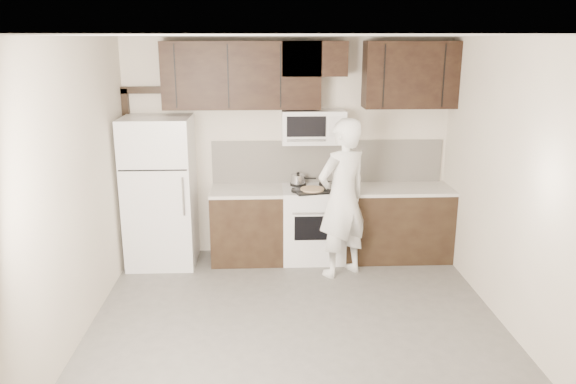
{
  "coord_description": "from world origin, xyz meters",
  "views": [
    {
      "loc": [
        -0.3,
        -4.65,
        2.68
      ],
      "look_at": [
        -0.06,
        0.9,
        1.15
      ],
      "focal_mm": 35.0,
      "sensor_mm": 36.0,
      "label": 1
    }
  ],
  "objects": [
    {
      "name": "floor",
      "position": [
        0.0,
        0.0,
        0.0
      ],
      "size": [
        4.5,
        4.5,
        0.0
      ],
      "primitive_type": "plane",
      "color": "#575552",
      "rests_on": "ground"
    },
    {
      "name": "baking_tray",
      "position": [
        0.27,
        1.78,
        0.92
      ],
      "size": [
        0.48,
        0.4,
        0.02
      ],
      "primitive_type": "cube",
      "rotation": [
        0.0,
        0.0,
        0.21
      ],
      "color": "black",
      "rests_on": "counter_run"
    },
    {
      "name": "pizza",
      "position": [
        0.27,
        1.78,
        0.94
      ],
      "size": [
        0.34,
        0.34,
        0.02
      ],
      "primitive_type": "cylinder",
      "rotation": [
        0.0,
        0.0,
        0.21
      ],
      "color": "beige",
      "rests_on": "baking_tray"
    },
    {
      "name": "stove",
      "position": [
        0.3,
        1.94,
        0.46
      ],
      "size": [
        0.76,
        0.66,
        0.94
      ],
      "color": "white",
      "rests_on": "floor"
    },
    {
      "name": "saucepan",
      "position": [
        0.12,
        2.09,
        0.98
      ],
      "size": [
        0.31,
        0.18,
        0.17
      ],
      "color": "silver",
      "rests_on": "stove"
    },
    {
      "name": "upper_cabinets",
      "position": [
        0.21,
        2.08,
        2.28
      ],
      "size": [
        3.48,
        0.35,
        0.78
      ],
      "color": "black",
      "rests_on": "back_wall"
    },
    {
      "name": "ceiling",
      "position": [
        0.0,
        0.0,
        2.7
      ],
      "size": [
        4.5,
        4.5,
        0.0
      ],
      "primitive_type": "plane",
      "rotation": [
        3.14,
        0.0,
        0.0
      ],
      "color": "white",
      "rests_on": "back_wall"
    },
    {
      "name": "refrigerator",
      "position": [
        -1.55,
        1.89,
        0.9
      ],
      "size": [
        0.8,
        0.76,
        1.8
      ],
      "color": "white",
      "rests_on": "floor"
    },
    {
      "name": "back_wall",
      "position": [
        0.0,
        2.25,
        1.35
      ],
      "size": [
        4.0,
        0.0,
        4.0
      ],
      "primitive_type": "plane",
      "rotation": [
        1.57,
        0.0,
        0.0
      ],
      "color": "beige",
      "rests_on": "ground"
    },
    {
      "name": "counter_run",
      "position": [
        0.6,
        1.94,
        0.46
      ],
      "size": [
        2.95,
        0.64,
        0.91
      ],
      "color": "black",
      "rests_on": "floor"
    },
    {
      "name": "microwave",
      "position": [
        0.3,
        2.06,
        1.65
      ],
      "size": [
        0.76,
        0.42,
        0.4
      ],
      "color": "white",
      "rests_on": "upper_cabinets"
    },
    {
      "name": "person",
      "position": [
        0.59,
        1.44,
        0.92
      ],
      "size": [
        0.8,
        0.73,
        1.84
      ],
      "primitive_type": "imported",
      "rotation": [
        0.0,
        0.0,
        3.7
      ],
      "color": "silver",
      "rests_on": "floor"
    },
    {
      "name": "backsplash",
      "position": [
        0.5,
        2.24,
        1.18
      ],
      "size": [
        2.9,
        0.02,
        0.54
      ],
      "primitive_type": "cube",
      "color": "beige",
      "rests_on": "counter_run"
    },
    {
      "name": "door_trim",
      "position": [
        -1.92,
        2.21,
        1.25
      ],
      "size": [
        0.5,
        0.08,
        2.12
      ],
      "color": "black",
      "rests_on": "floor"
    }
  ]
}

